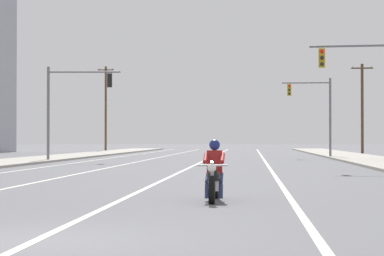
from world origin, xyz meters
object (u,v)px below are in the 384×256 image
(utility_pole_right_far, at_px, (362,107))
(utility_pole_left_far, at_px, (106,107))
(motorcycle_with_rider, at_px, (214,176))
(traffic_signal_near_left, at_px, (69,99))
(traffic_signal_mid_right, at_px, (317,106))
(traffic_signal_near_right, at_px, (369,84))

(utility_pole_right_far, height_order, utility_pole_left_far, utility_pole_left_far)
(utility_pole_right_far, bearing_deg, motorcycle_with_rider, -102.12)
(traffic_signal_near_left, height_order, traffic_signal_mid_right, same)
(motorcycle_with_rider, xyz_separation_m, utility_pole_right_far, (11.35, 52.84, 3.87))
(traffic_signal_mid_right, bearing_deg, utility_pole_left_far, 127.96)
(traffic_signal_near_left, bearing_deg, utility_pole_left_far, 97.66)
(motorcycle_with_rider, xyz_separation_m, traffic_signal_mid_right, (6.02, 40.52, 3.44))
(traffic_signal_mid_right, xyz_separation_m, utility_pole_right_far, (5.33, 12.31, 0.43))
(traffic_signal_near_left, distance_m, traffic_signal_mid_right, 19.94)
(traffic_signal_near_left, bearing_deg, motorcycle_with_rider, -70.00)
(traffic_signal_near_left, xyz_separation_m, utility_pole_left_far, (-5.23, 38.93, 1.13))
(motorcycle_with_rider, height_order, utility_pole_left_far, utility_pole_left_far)
(utility_pole_left_far, bearing_deg, traffic_signal_mid_right, -52.04)
(motorcycle_with_rider, bearing_deg, traffic_signal_near_left, 110.00)
(utility_pole_right_far, distance_m, utility_pole_left_far, 31.90)
(traffic_signal_mid_right, height_order, utility_pole_right_far, utility_pole_right_far)
(motorcycle_with_rider, xyz_separation_m, traffic_signal_near_left, (-10.93, 30.02, 3.51))
(traffic_signal_near_left, xyz_separation_m, traffic_signal_mid_right, (16.95, 10.50, -0.07))
(traffic_signal_near_left, bearing_deg, traffic_signal_mid_right, 31.78)
(utility_pole_left_far, bearing_deg, traffic_signal_near_right, -66.25)
(traffic_signal_near_right, bearing_deg, traffic_signal_mid_right, 91.01)
(traffic_signal_mid_right, distance_m, utility_pole_right_far, 13.42)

